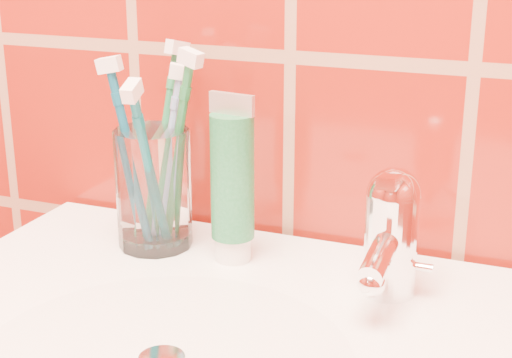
% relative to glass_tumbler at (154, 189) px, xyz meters
% --- Properties ---
extents(glass_tumbler, '(0.09, 0.09, 0.13)m').
position_rel_glass_tumbler_xyz_m(glass_tumbler, '(0.00, 0.00, 0.00)').
color(glass_tumbler, white).
rests_on(glass_tumbler, pedestal_sink).
extents(toothpaste_tube, '(0.05, 0.04, 0.17)m').
position_rel_glass_tumbler_xyz_m(toothpaste_tube, '(0.09, -0.00, 0.02)').
color(toothpaste_tube, white).
rests_on(toothpaste_tube, pedestal_sink).
extents(faucet, '(0.05, 0.11, 0.12)m').
position_rel_glass_tumbler_xyz_m(faucet, '(0.25, -0.02, 0.00)').
color(faucet, white).
rests_on(faucet, pedestal_sink).
extents(toothbrush_0, '(0.08, 0.07, 0.21)m').
position_rel_glass_tumbler_xyz_m(toothbrush_0, '(-0.02, -0.01, 0.04)').
color(toothbrush_0, navy).
rests_on(toothbrush_0, glass_tumbler).
extents(toothbrush_1, '(0.10, 0.09, 0.22)m').
position_rel_glass_tumbler_xyz_m(toothbrush_1, '(0.02, 0.00, 0.04)').
color(toothbrush_1, '#1D6C38').
rests_on(toothbrush_1, glass_tumbler).
extents(toothbrush_2, '(0.04, 0.15, 0.21)m').
position_rel_glass_tumbler_xyz_m(toothbrush_2, '(0.01, -0.03, 0.03)').
color(toothbrush_2, '#0C5D68').
rests_on(toothbrush_2, glass_tumbler).
extents(toothbrush_3, '(0.08, 0.12, 0.22)m').
position_rel_glass_tumbler_xyz_m(toothbrush_3, '(-0.00, 0.03, 0.04)').
color(toothbrush_3, '#1F7746').
rests_on(toothbrush_3, glass_tumbler).
extents(toothbrush_4, '(0.09, 0.08, 0.20)m').
position_rel_glass_tumbler_xyz_m(toothbrush_4, '(0.01, 0.02, 0.03)').
color(toothbrush_4, '#7A9FD9').
rests_on(toothbrush_4, glass_tumbler).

